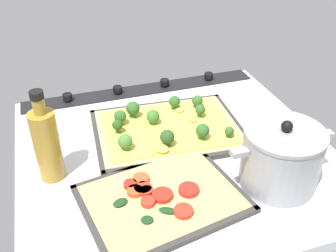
# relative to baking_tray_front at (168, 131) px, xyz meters

# --- Properties ---
(ground_plane) EXTENTS (0.76, 0.72, 0.03)m
(ground_plane) POSITION_rel_baking_tray_front_xyz_m (0.01, 0.08, -0.02)
(ground_plane) COLOR silver
(stove_control_panel) EXTENTS (0.73, 0.07, 0.03)m
(stove_control_panel) POSITION_rel_baking_tray_front_xyz_m (0.01, -0.25, 0.00)
(stove_control_panel) COLOR black
(stove_control_panel) RESTS_ON ground_plane
(baking_tray_front) EXTENTS (0.40, 0.31, 0.01)m
(baking_tray_front) POSITION_rel_baking_tray_front_xyz_m (0.00, 0.00, 0.00)
(baking_tray_front) COLOR #33302D
(baking_tray_front) RESTS_ON ground_plane
(broccoli_pizza) EXTENTS (0.38, 0.28, 0.06)m
(broccoli_pizza) POSITION_rel_baking_tray_front_xyz_m (0.01, 0.00, 0.02)
(broccoli_pizza) COLOR tan
(broccoli_pizza) RESTS_ON baking_tray_front
(baking_tray_back) EXTENTS (0.36, 0.30, 0.01)m
(baking_tray_back) POSITION_rel_baking_tray_front_xyz_m (0.09, 0.24, 0.00)
(baking_tray_back) COLOR #33302D
(baking_tray_back) RESTS_ON ground_plane
(veggie_pizza_back) EXTENTS (0.33, 0.27, 0.02)m
(veggie_pizza_back) POSITION_rel_baking_tray_front_xyz_m (0.09, 0.24, 0.01)
(veggie_pizza_back) COLOR tan
(veggie_pizza_back) RESTS_ON baking_tray_back
(cooking_pot) EXTENTS (0.24, 0.17, 0.16)m
(cooking_pot) POSITION_rel_baking_tray_front_xyz_m (-0.17, 0.26, 0.06)
(cooking_pot) COLOR gray
(cooking_pot) RESTS_ON ground_plane
(oil_bottle) EXTENTS (0.06, 0.06, 0.22)m
(oil_bottle) POSITION_rel_baking_tray_front_xyz_m (0.30, 0.09, 0.09)
(oil_bottle) COLOR olive
(oil_bottle) RESTS_ON ground_plane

